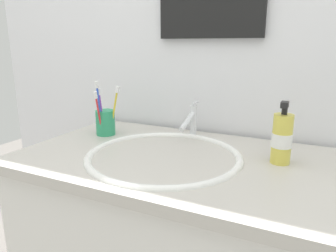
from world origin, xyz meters
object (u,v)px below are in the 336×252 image
(faucet, at_px, (191,120))
(soap_dispenser, at_px, (282,138))
(toothbrush_purple, at_px, (101,108))
(toothbrush_red, at_px, (98,111))
(toothbrush_yellow, at_px, (114,107))
(toothbrush_blue, at_px, (99,105))
(toothbrush_cup, at_px, (105,122))

(faucet, relative_size, soap_dispenser, 0.86)
(toothbrush_purple, height_order, toothbrush_red, toothbrush_purple)
(toothbrush_yellow, relative_size, soap_dispenser, 1.01)
(toothbrush_yellow, relative_size, toothbrush_red, 1.09)
(soap_dispenser, bearing_deg, toothbrush_blue, -179.43)
(faucet, distance_m, soap_dispenser, 0.35)
(faucet, relative_size, toothbrush_red, 0.93)
(toothbrush_blue, bearing_deg, faucet, 24.08)
(toothbrush_blue, height_order, toothbrush_yellow, toothbrush_blue)
(toothbrush_cup, relative_size, soap_dispenser, 0.52)
(toothbrush_blue, relative_size, toothbrush_red, 1.20)
(toothbrush_cup, bearing_deg, faucet, 19.25)
(toothbrush_blue, bearing_deg, toothbrush_purple, 100.48)
(toothbrush_red, bearing_deg, faucet, 26.76)
(toothbrush_cup, height_order, toothbrush_purple, toothbrush_purple)
(toothbrush_cup, xyz_separation_m, toothbrush_purple, (-0.00, -0.02, 0.06))
(toothbrush_yellow, bearing_deg, toothbrush_purple, -156.37)
(toothbrush_yellow, xyz_separation_m, soap_dispenser, (0.59, -0.03, -0.03))
(toothbrush_cup, relative_size, toothbrush_yellow, 0.51)
(faucet, bearing_deg, toothbrush_red, -153.24)
(faucet, bearing_deg, toothbrush_blue, -155.92)
(faucet, distance_m, toothbrush_cup, 0.33)
(toothbrush_blue, bearing_deg, toothbrush_red, -67.45)
(toothbrush_purple, relative_size, soap_dispenser, 0.95)
(faucet, xyz_separation_m, toothbrush_cup, (-0.31, -0.11, -0.02))
(toothbrush_blue, relative_size, toothbrush_yellow, 1.10)
(toothbrush_yellow, distance_m, toothbrush_red, 0.06)
(toothbrush_blue, xyz_separation_m, soap_dispenser, (0.64, 0.01, -0.05))
(toothbrush_purple, bearing_deg, toothbrush_blue, -79.52)
(toothbrush_cup, distance_m, toothbrush_purple, 0.06)
(faucet, distance_m, toothbrush_purple, 0.34)
(toothbrush_cup, relative_size, toothbrush_blue, 0.47)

